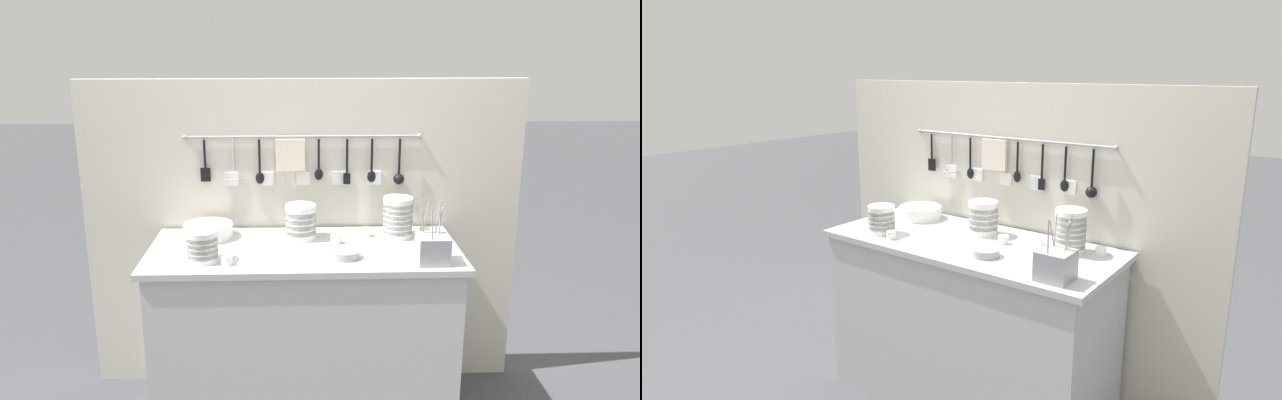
{
  "view_description": "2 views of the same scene",
  "coord_description": "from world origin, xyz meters",
  "views": [
    {
      "loc": [
        -0.02,
        -2.78,
        1.89
      ],
      "look_at": [
        0.07,
        -0.02,
        1.13
      ],
      "focal_mm": 35.0,
      "sensor_mm": 36.0,
      "label": 1
    },
    {
      "loc": [
        1.46,
        -2.07,
        1.72
      ],
      "look_at": [
        -0.07,
        0.02,
        1.08
      ],
      "focal_mm": 30.0,
      "sensor_mm": 36.0,
      "label": 2
    }
  ],
  "objects": [
    {
      "name": "bowl_stack_back_corner",
      "position": [
        0.47,
        0.15,
        0.99
      ],
      "size": [
        0.15,
        0.15,
        0.2
      ],
      "color": "white",
      "rests_on": "counter"
    },
    {
      "name": "bowl_stack_wide_centre",
      "position": [
        -0.45,
        -0.16,
        0.96
      ],
      "size": [
        0.14,
        0.14,
        0.14
      ],
      "color": "white",
      "rests_on": "counter"
    },
    {
      "name": "bowl_stack_nested_right",
      "position": [
        -0.01,
        0.14,
        0.97
      ],
      "size": [
        0.15,
        0.15,
        0.17
      ],
      "color": "white",
      "rests_on": "counter"
    },
    {
      "name": "cup_edge_far",
      "position": [
        -0.34,
        -0.21,
        0.91
      ],
      "size": [
        0.05,
        0.05,
        0.04
      ],
      "color": "white",
      "rests_on": "counter"
    },
    {
      "name": "ground_plane",
      "position": [
        0.0,
        0.0,
        0.0
      ],
      "size": [
        20.0,
        20.0,
        0.0
      ],
      "primitive_type": "plane",
      "color": "#424247"
    },
    {
      "name": "cup_back_left",
      "position": [
        0.61,
        0.17,
        0.91
      ],
      "size": [
        0.05,
        0.05,
        0.04
      ],
      "color": "white",
      "rests_on": "counter"
    },
    {
      "name": "cup_front_right",
      "position": [
        0.31,
        0.16,
        0.91
      ],
      "size": [
        0.05,
        0.05,
        0.04
      ],
      "color": "white",
      "rests_on": "counter"
    },
    {
      "name": "counter",
      "position": [
        0.0,
        0.0,
        0.44
      ],
      "size": [
        1.47,
        0.63,
        0.89
      ],
      "color": "#B7BABC",
      "rests_on": "ground"
    },
    {
      "name": "back_wall",
      "position": [
        0.0,
        0.35,
        0.83
      ],
      "size": [
        2.27,
        0.11,
        1.65
      ],
      "color": "beige",
      "rests_on": "ground"
    },
    {
      "name": "cup_front_left",
      "position": [
        0.15,
        0.06,
        0.91
      ],
      "size": [
        0.05,
        0.05,
        0.04
      ],
      "color": "white",
      "rests_on": "counter"
    },
    {
      "name": "cutlery_caddy",
      "position": [
        0.57,
        -0.21,
        0.95
      ],
      "size": [
        0.14,
        0.14,
        0.27
      ],
      "color": "#93969E",
      "rests_on": "counter"
    },
    {
      "name": "steel_mixing_bowl",
      "position": [
        0.19,
        -0.14,
        0.9
      ],
      "size": [
        0.13,
        0.13,
        0.04
      ],
      "color": "#93969E",
      "rests_on": "counter"
    },
    {
      "name": "plate_stack",
      "position": [
        -0.47,
        0.17,
        0.92
      ],
      "size": [
        0.24,
        0.24,
        0.07
      ],
      "color": "white",
      "rests_on": "counter"
    }
  ]
}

